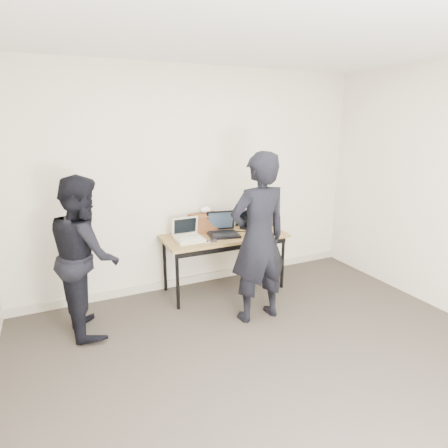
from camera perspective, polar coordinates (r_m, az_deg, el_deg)
room at (r=2.72m, az=12.45°, el=-0.42°), size 4.60×4.60×2.80m
desk at (r=4.59m, az=0.09°, el=-2.41°), size 1.51×0.67×0.72m
laptop_beige at (r=4.39m, az=-5.45°, el=-1.83°), size 0.32×0.31×0.26m
laptop_center at (r=4.58m, az=-0.21°, el=-0.86°), size 0.42×0.41×0.28m
laptop_right at (r=4.92m, az=3.92°, el=0.12°), size 0.41×0.41×0.22m
leather_satchel at (r=4.67m, az=-3.09°, el=0.27°), size 0.37×0.21×0.25m
tissue at (r=4.65m, az=-2.80°, el=2.19°), size 0.14×0.11×0.08m
equipment_box at (r=5.00m, az=5.71°, el=0.71°), size 0.32×0.29×0.16m
power_brick at (r=4.34m, az=-1.60°, el=-2.50°), size 0.07×0.05×0.03m
cables at (r=4.56m, az=0.62°, el=-1.72°), size 1.14×0.42×0.01m
person_typist at (r=3.88m, az=5.28°, el=-2.26°), size 0.67×0.46×1.79m
person_observer at (r=3.94m, az=-20.41°, el=-4.48°), size 0.65×0.81×1.59m
baseboard at (r=5.02m, az=-4.11°, el=-8.28°), size 4.50×0.03×0.10m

